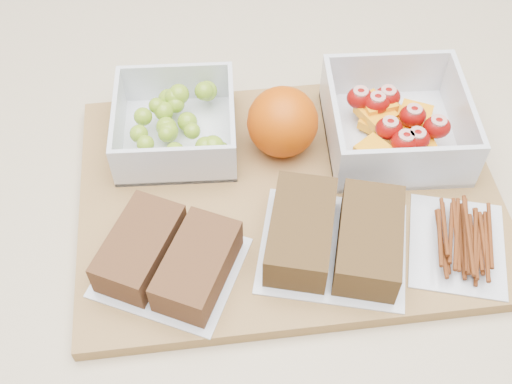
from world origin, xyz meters
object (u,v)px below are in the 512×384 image
grape_container (177,124)px  sandwich_bag_center (335,236)px  orange (283,122)px  pretzel_bag (460,239)px  fruit_container (395,124)px  cutting_board (289,195)px  sandwich_bag_left (169,257)px

grape_container → sandwich_bag_center: size_ratio=0.79×
orange → pretzel_bag: bearing=-40.9°
fruit_container → orange: bearing=-178.4°
cutting_board → pretzel_bag: (0.15, -0.07, 0.02)m
sandwich_bag_left → sandwich_bag_center: size_ratio=0.98×
grape_container → fruit_container: fruit_container is taller
sandwich_bag_left → cutting_board: bearing=35.5°
grape_container → pretzel_bag: (0.26, -0.15, -0.01)m
grape_container → fruit_container: 0.23m
pretzel_bag → orange: bearing=139.1°
orange → pretzel_bag: (0.16, -0.13, -0.02)m
cutting_board → sandwich_bag_left: (-0.12, -0.08, 0.03)m
grape_container → sandwich_bag_left: (-0.01, -0.16, -0.00)m
cutting_board → orange: bearing=89.3°
sandwich_bag_center → fruit_container: bearing=58.9°
cutting_board → grape_container: 0.14m
grape_container → sandwich_bag_left: 0.16m
cutting_board → fruit_container: size_ratio=2.97×
fruit_container → pretzel_bag: (0.04, -0.14, -0.01)m
cutting_board → sandwich_bag_center: bearing=-67.4°
orange → pretzel_bag: 0.21m
cutting_board → pretzel_bag: size_ratio=3.38×
cutting_board → grape_container: bearing=141.5°
grape_container → sandwich_bag_left: bearing=-91.8°
sandwich_bag_left → sandwich_bag_center: (0.15, 0.01, 0.00)m
sandwich_bag_left → orange: bearing=51.7°
fruit_container → sandwich_bag_center: 0.16m
fruit_container → sandwich_bag_center: bearing=-121.1°
orange → sandwich_bag_center: bearing=-73.8°
grape_container → cutting_board: bearing=-34.7°
orange → sandwich_bag_center: size_ratio=0.47×
cutting_board → orange: (-0.00, 0.06, 0.04)m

